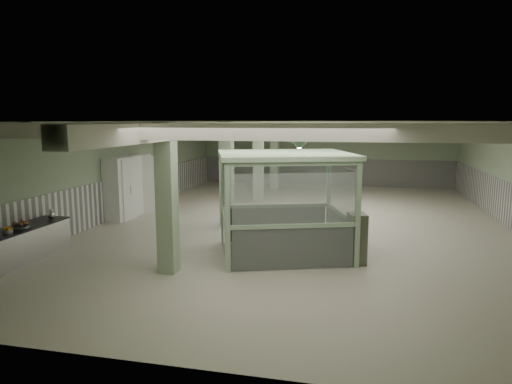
# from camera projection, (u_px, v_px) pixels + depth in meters

# --- Properties ---
(floor) EXTENTS (20.00, 20.00, 0.00)m
(floor) POSITION_uv_depth(u_px,v_px,m) (302.00, 223.00, 16.30)
(floor) COLOR beige
(floor) RESTS_ON ground
(ceiling) EXTENTS (14.00, 20.00, 0.02)m
(ceiling) POSITION_uv_depth(u_px,v_px,m) (304.00, 121.00, 15.74)
(ceiling) COLOR silver
(ceiling) RESTS_ON wall_back
(wall_back) EXTENTS (14.00, 0.02, 3.60)m
(wall_back) POSITION_uv_depth(u_px,v_px,m) (325.00, 153.00, 25.65)
(wall_back) COLOR #97AE8B
(wall_back) RESTS_ON floor
(wall_front) EXTENTS (14.00, 0.02, 3.60)m
(wall_front) POSITION_uv_depth(u_px,v_px,m) (216.00, 253.00, 6.39)
(wall_front) COLOR #97AE8B
(wall_front) RESTS_ON floor
(wall_left) EXTENTS (0.02, 20.00, 3.60)m
(wall_left) POSITION_uv_depth(u_px,v_px,m) (122.00, 168.00, 17.55)
(wall_left) COLOR #97AE8B
(wall_left) RESTS_ON floor
(wainscot_left) EXTENTS (0.05, 19.90, 1.50)m
(wainscot_left) POSITION_uv_depth(u_px,v_px,m) (124.00, 195.00, 17.71)
(wainscot_left) COLOR silver
(wainscot_left) RESTS_ON floor
(wainscot_back) EXTENTS (13.90, 0.05, 1.50)m
(wainscot_back) POSITION_uv_depth(u_px,v_px,m) (324.00, 172.00, 25.79)
(wainscot_back) COLOR silver
(wainscot_back) RESTS_ON floor
(girder) EXTENTS (0.45, 19.90, 0.40)m
(girder) POSITION_uv_depth(u_px,v_px,m) (234.00, 127.00, 16.32)
(girder) COLOR white
(girder) RESTS_ON ceiling
(beam_a) EXTENTS (13.90, 0.35, 0.32)m
(beam_a) POSITION_uv_depth(u_px,v_px,m) (256.00, 132.00, 8.54)
(beam_a) COLOR white
(beam_a) RESTS_ON ceiling
(beam_b) EXTENTS (13.90, 0.35, 0.32)m
(beam_b) POSITION_uv_depth(u_px,v_px,m) (279.00, 129.00, 10.95)
(beam_b) COLOR white
(beam_b) RESTS_ON ceiling
(beam_c) EXTENTS (13.90, 0.35, 0.32)m
(beam_c) POSITION_uv_depth(u_px,v_px,m) (294.00, 128.00, 13.36)
(beam_c) COLOR white
(beam_c) RESTS_ON ceiling
(beam_d) EXTENTS (13.90, 0.35, 0.32)m
(beam_d) POSITION_uv_depth(u_px,v_px,m) (304.00, 127.00, 15.77)
(beam_d) COLOR white
(beam_d) RESTS_ON ceiling
(beam_e) EXTENTS (13.90, 0.35, 0.32)m
(beam_e) POSITION_uv_depth(u_px,v_px,m) (311.00, 126.00, 18.17)
(beam_e) COLOR white
(beam_e) RESTS_ON ceiling
(beam_f) EXTENTS (13.90, 0.35, 0.32)m
(beam_f) POSITION_uv_depth(u_px,v_px,m) (317.00, 125.00, 20.58)
(beam_f) COLOR white
(beam_f) RESTS_ON ceiling
(beam_g) EXTENTS (13.90, 0.35, 0.32)m
(beam_g) POSITION_uv_depth(u_px,v_px,m) (322.00, 124.00, 22.99)
(beam_g) COLOR white
(beam_g) RESTS_ON ceiling
(column_a) EXTENTS (0.42, 0.42, 3.60)m
(column_a) POSITION_uv_depth(u_px,v_px,m) (167.00, 199.00, 10.79)
(column_a) COLOR #ABC59F
(column_a) RESTS_ON floor
(column_b) EXTENTS (0.42, 0.42, 3.60)m
(column_b) POSITION_uv_depth(u_px,v_px,m) (227.00, 174.00, 15.60)
(column_b) COLOR #ABC59F
(column_b) RESTS_ON floor
(column_c) EXTENTS (0.42, 0.42, 3.60)m
(column_c) POSITION_uv_depth(u_px,v_px,m) (258.00, 162.00, 20.42)
(column_c) COLOR #ABC59F
(column_c) RESTS_ON floor
(column_d) EXTENTS (0.42, 0.42, 3.60)m
(column_d) POSITION_uv_depth(u_px,v_px,m) (275.00, 155.00, 24.27)
(column_d) COLOR #ABC59F
(column_d) RESTS_ON floor
(pendant_front) EXTENTS (0.44, 0.44, 0.22)m
(pendant_front) POSITION_uv_depth(u_px,v_px,m) (299.00, 145.00, 10.90)
(pendant_front) COLOR #2B392B
(pendant_front) RESTS_ON ceiling
(pendant_mid) EXTENTS (0.44, 0.44, 0.22)m
(pendant_mid) POSITION_uv_depth(u_px,v_px,m) (319.00, 137.00, 16.20)
(pendant_mid) COLOR #2B392B
(pendant_mid) RESTS_ON ceiling
(pendant_back) EXTENTS (0.44, 0.44, 0.22)m
(pendant_back) POSITION_uv_depth(u_px,v_px,m) (329.00, 133.00, 21.01)
(pendant_back) COLOR #2B392B
(pendant_back) RESTS_ON ceiling
(pitcher_far) EXTENTS (0.26, 0.28, 0.28)m
(pitcher_far) POSITION_uv_depth(u_px,v_px,m) (51.00, 214.00, 12.72)
(pitcher_far) COLOR silver
(pitcher_far) RESTS_ON prep_counter
(veg_colander) EXTENTS (0.51, 0.51, 0.20)m
(veg_colander) POSITION_uv_depth(u_px,v_px,m) (21.00, 225.00, 11.58)
(veg_colander) COLOR #39393D
(veg_colander) RESTS_ON prep_counter
(orange_bowl) EXTENTS (0.26, 0.26, 0.08)m
(orange_bowl) POSITION_uv_depth(u_px,v_px,m) (8.00, 231.00, 11.17)
(orange_bowl) COLOR #B2B2B7
(orange_bowl) RESTS_ON prep_counter
(walkin_cooler) EXTENTS (1.22, 2.64, 2.42)m
(walkin_cooler) POSITION_uv_depth(u_px,v_px,m) (129.00, 185.00, 17.39)
(walkin_cooler) COLOR white
(walkin_cooler) RESTS_ON floor
(guard_booth) EXTENTS (4.22, 3.89, 2.79)m
(guard_booth) POSITION_uv_depth(u_px,v_px,m) (284.00, 187.00, 12.25)
(guard_booth) COLOR #9FC09A
(guard_booth) RESTS_ON floor
(filing_cabinet) EXTENTS (0.55, 0.68, 1.30)m
(filing_cabinet) POSITION_uv_depth(u_px,v_px,m) (357.00, 238.00, 11.67)
(filing_cabinet) COLOR #5D5F4F
(filing_cabinet) RESTS_ON floor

